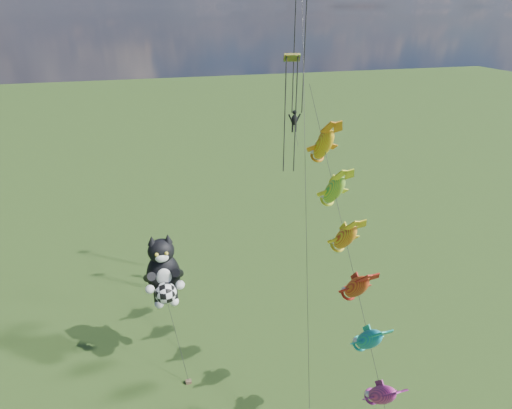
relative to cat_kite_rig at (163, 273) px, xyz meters
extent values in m
cube|color=#503A29|center=(0.90, -2.61, -7.61)|extent=(0.40, 0.30, 0.22)
cylinder|color=black|center=(0.45, -1.34, -4.79)|extent=(0.94, 2.59, 5.59)
ellipsoid|color=black|center=(0.00, 0.25, -0.33)|extent=(2.75, 2.48, 3.33)
ellipsoid|color=black|center=(0.00, 0.15, 1.65)|extent=(2.17, 2.06, 1.69)
cone|color=black|center=(-0.52, 0.15, 2.53)|extent=(0.73, 0.73, 0.63)
cone|color=black|center=(0.52, 0.15, 2.53)|extent=(0.73, 0.73, 0.63)
ellipsoid|color=white|center=(0.00, -0.53, 1.49)|extent=(0.97, 0.68, 0.60)
ellipsoid|color=white|center=(0.00, -0.53, -0.02)|extent=(1.11, 0.69, 1.38)
sphere|color=gold|center=(-0.31, -0.60, 1.84)|extent=(0.25, 0.25, 0.25)
sphere|color=gold|center=(0.31, -0.60, 1.84)|extent=(0.25, 0.25, 0.25)
sphere|color=white|center=(-0.99, -0.84, -0.59)|extent=(0.63, 0.63, 0.63)
sphere|color=white|center=(0.99, -0.84, -0.59)|extent=(0.63, 0.63, 0.63)
sphere|color=white|center=(-0.52, 0.09, -2.57)|extent=(0.67, 0.67, 0.67)
sphere|color=white|center=(0.52, 0.09, -2.57)|extent=(0.67, 0.67, 0.67)
sphere|color=white|center=(0.00, -1.16, -0.85)|extent=(1.44, 1.44, 1.44)
cylinder|color=black|center=(10.22, -7.81, 2.26)|extent=(0.59, 15.83, 19.69)
ellipsoid|color=#D8338B|center=(10.35, -11.28, -2.07)|extent=(1.02, 2.49, 2.74)
ellipsoid|color=#1981BF|center=(10.28, -9.51, 0.14)|extent=(1.02, 2.49, 2.74)
ellipsoid|color=orange|center=(10.22, -7.74, 2.34)|extent=(1.02, 2.49, 2.74)
ellipsoid|color=red|center=(10.16, -5.97, 4.54)|extent=(1.02, 2.49, 2.74)
ellipsoid|color=green|center=(10.10, -4.20, 6.75)|extent=(1.02, 2.49, 2.74)
ellipsoid|color=yellow|center=(10.03, -2.43, 8.95)|extent=(1.02, 2.49, 2.74)
cylinder|color=black|center=(8.86, -3.07, 5.32)|extent=(4.42, 16.52, 25.81)
cube|color=#148A3B|center=(9.55, 2.39, 13.43)|extent=(1.18, 0.87, 0.55)
cylinder|color=black|center=(9.18, 2.39, 9.44)|extent=(0.08, 0.08, 7.99)
cylinder|color=black|center=(9.93, 2.39, 9.44)|extent=(0.08, 0.08, 7.99)
cylinder|color=black|center=(10.68, 5.17, 13.33)|extent=(0.08, 0.08, 8.78)
cylinder|color=black|center=(11.43, 5.17, 13.33)|extent=(0.08, 0.08, 8.78)
camera|label=1|loc=(-0.17, -25.17, 16.43)|focal=30.00mm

